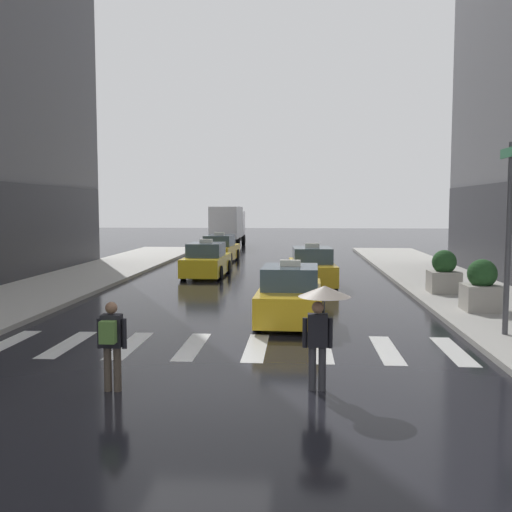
{
  "coord_description": "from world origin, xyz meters",
  "views": [
    {
      "loc": [
        1.76,
        -10.66,
        3.37
      ],
      "look_at": [
        0.41,
        8.0,
        1.77
      ],
      "focal_mm": 40.85,
      "sensor_mm": 36.0,
      "label": 1
    }
  ],
  "objects_px": {
    "planter_mid_block": "(444,273)",
    "pedestrian_with_backpack": "(111,339)",
    "pedestrian_with_umbrella": "(322,309)",
    "taxi_second": "(312,268)",
    "taxi_fourth": "(220,250)",
    "box_truck": "(228,225)",
    "planter_near_corner": "(482,287)",
    "taxi_third": "(206,261)",
    "taxi_lead": "(290,296)"
  },
  "relations": [
    {
      "from": "planter_near_corner",
      "to": "taxi_second",
      "type": "bearing_deg",
      "value": 127.21
    },
    {
      "from": "taxi_second",
      "to": "box_truck",
      "type": "relative_size",
      "value": 0.61
    },
    {
      "from": "taxi_lead",
      "to": "pedestrian_with_backpack",
      "type": "bearing_deg",
      "value": -114.32
    },
    {
      "from": "planter_mid_block",
      "to": "pedestrian_with_backpack",
      "type": "bearing_deg",
      "value": -126.46
    },
    {
      "from": "planter_near_corner",
      "to": "taxi_fourth",
      "type": "bearing_deg",
      "value": 121.86
    },
    {
      "from": "taxi_lead",
      "to": "taxi_second",
      "type": "height_order",
      "value": "same"
    },
    {
      "from": "box_truck",
      "to": "taxi_third",
      "type": "bearing_deg",
      "value": -86.05
    },
    {
      "from": "box_truck",
      "to": "pedestrian_with_backpack",
      "type": "relative_size",
      "value": 4.57
    },
    {
      "from": "taxi_fourth",
      "to": "pedestrian_with_backpack",
      "type": "height_order",
      "value": "taxi_fourth"
    },
    {
      "from": "taxi_fourth",
      "to": "pedestrian_with_umbrella",
      "type": "height_order",
      "value": "pedestrian_with_umbrella"
    },
    {
      "from": "taxi_fourth",
      "to": "planter_near_corner",
      "type": "bearing_deg",
      "value": -58.14
    },
    {
      "from": "taxi_lead",
      "to": "taxi_third",
      "type": "xyz_separation_m",
      "value": [
        -4.19,
        10.62,
        0.0
      ]
    },
    {
      "from": "taxi_third",
      "to": "pedestrian_with_umbrella",
      "type": "relative_size",
      "value": 2.36
    },
    {
      "from": "taxi_third",
      "to": "taxi_fourth",
      "type": "relative_size",
      "value": 0.99
    },
    {
      "from": "taxi_second",
      "to": "pedestrian_with_umbrella",
      "type": "relative_size",
      "value": 2.38
    },
    {
      "from": "taxi_third",
      "to": "planter_near_corner",
      "type": "xyz_separation_m",
      "value": [
        10.1,
        -9.42,
        0.15
      ]
    },
    {
      "from": "taxi_lead",
      "to": "box_truck",
      "type": "height_order",
      "value": "box_truck"
    },
    {
      "from": "pedestrian_with_backpack",
      "to": "taxi_fourth",
      "type": "bearing_deg",
      "value": 93.25
    },
    {
      "from": "taxi_second",
      "to": "box_truck",
      "type": "xyz_separation_m",
      "value": [
        -6.39,
        22.61,
        1.13
      ]
    },
    {
      "from": "box_truck",
      "to": "pedestrian_with_backpack",
      "type": "xyz_separation_m",
      "value": [
        2.42,
        -37.47,
        -0.88
      ]
    },
    {
      "from": "pedestrian_with_umbrella",
      "to": "planter_mid_block",
      "type": "height_order",
      "value": "pedestrian_with_umbrella"
    },
    {
      "from": "taxi_lead",
      "to": "planter_mid_block",
      "type": "xyz_separation_m",
      "value": [
        5.68,
        4.99,
        0.15
      ]
    },
    {
      "from": "taxi_third",
      "to": "pedestrian_with_umbrella",
      "type": "bearing_deg",
      "value": -74.25
    },
    {
      "from": "pedestrian_with_umbrella",
      "to": "planter_mid_block",
      "type": "distance_m",
      "value": 12.64
    },
    {
      "from": "taxi_second",
      "to": "taxi_fourth",
      "type": "height_order",
      "value": "same"
    },
    {
      "from": "pedestrian_with_backpack",
      "to": "planter_mid_block",
      "type": "distance_m",
      "value": 14.85
    },
    {
      "from": "taxi_second",
      "to": "pedestrian_with_backpack",
      "type": "xyz_separation_m",
      "value": [
        -3.96,
        -14.86,
        0.25
      ]
    },
    {
      "from": "taxi_third",
      "to": "planter_mid_block",
      "type": "relative_size",
      "value": 2.86
    },
    {
      "from": "taxi_second",
      "to": "pedestrian_with_umbrella",
      "type": "xyz_separation_m",
      "value": [
        -0.15,
        -14.51,
        0.79
      ]
    },
    {
      "from": "box_truck",
      "to": "taxi_second",
      "type": "bearing_deg",
      "value": -74.23
    },
    {
      "from": "taxi_third",
      "to": "planter_mid_block",
      "type": "bearing_deg",
      "value": -29.71
    },
    {
      "from": "pedestrian_with_umbrella",
      "to": "taxi_second",
      "type": "bearing_deg",
      "value": 89.39
    },
    {
      "from": "planter_near_corner",
      "to": "planter_mid_block",
      "type": "relative_size",
      "value": 1.0
    },
    {
      "from": "taxi_lead",
      "to": "taxi_second",
      "type": "bearing_deg",
      "value": 84.09
    },
    {
      "from": "box_truck",
      "to": "planter_near_corner",
      "type": "height_order",
      "value": "box_truck"
    },
    {
      "from": "planter_near_corner",
      "to": "planter_mid_block",
      "type": "height_order",
      "value": "same"
    },
    {
      "from": "planter_mid_block",
      "to": "planter_near_corner",
      "type": "bearing_deg",
      "value": -86.6
    },
    {
      "from": "taxi_second",
      "to": "planter_near_corner",
      "type": "bearing_deg",
      "value": -52.79
    },
    {
      "from": "pedestrian_with_umbrella",
      "to": "planter_mid_block",
      "type": "xyz_separation_m",
      "value": [
        5.02,
        11.59,
        -0.64
      ]
    },
    {
      "from": "taxi_fourth",
      "to": "pedestrian_with_umbrella",
      "type": "distance_m",
      "value": 25.21
    },
    {
      "from": "taxi_lead",
      "to": "pedestrian_with_umbrella",
      "type": "distance_m",
      "value": 6.68
    },
    {
      "from": "taxi_lead",
      "to": "taxi_second",
      "type": "xyz_separation_m",
      "value": [
        0.82,
        7.91,
        0.0
      ]
    },
    {
      "from": "pedestrian_with_umbrella",
      "to": "pedestrian_with_backpack",
      "type": "relative_size",
      "value": 1.18
    },
    {
      "from": "taxi_lead",
      "to": "planter_mid_block",
      "type": "distance_m",
      "value": 7.56
    },
    {
      "from": "pedestrian_with_backpack",
      "to": "planter_near_corner",
      "type": "distance_m",
      "value": 12.19
    },
    {
      "from": "taxi_second",
      "to": "planter_near_corner",
      "type": "height_order",
      "value": "taxi_second"
    },
    {
      "from": "taxi_lead",
      "to": "taxi_fourth",
      "type": "relative_size",
      "value": 0.99
    },
    {
      "from": "taxi_lead",
      "to": "box_truck",
      "type": "distance_m",
      "value": 31.04
    },
    {
      "from": "taxi_second",
      "to": "pedestrian_with_umbrella",
      "type": "distance_m",
      "value": 14.53
    },
    {
      "from": "taxi_lead",
      "to": "taxi_fourth",
      "type": "bearing_deg",
      "value": 104.18
    }
  ]
}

